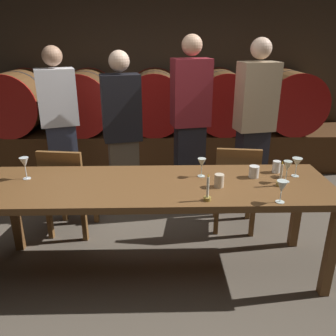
% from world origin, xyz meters
% --- Properties ---
extents(ground_plane, '(8.38, 8.38, 0.00)m').
position_xyz_m(ground_plane, '(0.00, 0.00, 0.00)').
color(ground_plane, brown).
extents(back_wall, '(6.45, 0.24, 2.73)m').
position_xyz_m(back_wall, '(0.00, 3.03, 1.37)').
color(back_wall, '#473A2D').
rests_on(back_wall, ground).
extents(barrel_shelf, '(5.80, 0.90, 0.54)m').
position_xyz_m(barrel_shelf, '(0.00, 2.48, 0.27)').
color(barrel_shelf, '#4C2D16').
rests_on(barrel_shelf, ground).
extents(wine_barrel_far_left, '(0.84, 0.90, 0.84)m').
position_xyz_m(wine_barrel_far_left, '(-1.89, 2.48, 0.95)').
color(wine_barrel_far_left, brown).
rests_on(wine_barrel_far_left, barrel_shelf).
extents(wine_barrel_left, '(0.84, 0.90, 0.84)m').
position_xyz_m(wine_barrel_left, '(-0.95, 2.48, 0.95)').
color(wine_barrel_left, '#513319').
rests_on(wine_barrel_left, barrel_shelf).
extents(wine_barrel_center, '(0.84, 0.90, 0.84)m').
position_xyz_m(wine_barrel_center, '(0.03, 2.48, 0.95)').
color(wine_barrel_center, '#513319').
rests_on(wine_barrel_center, barrel_shelf).
extents(wine_barrel_right, '(0.84, 0.90, 0.84)m').
position_xyz_m(wine_barrel_right, '(0.97, 2.48, 0.95)').
color(wine_barrel_right, brown).
rests_on(wine_barrel_right, barrel_shelf).
extents(wine_barrel_far_right, '(0.84, 0.90, 0.84)m').
position_xyz_m(wine_barrel_far_right, '(1.91, 2.48, 0.95)').
color(wine_barrel_far_right, brown).
rests_on(wine_barrel_far_right, barrel_shelf).
extents(dining_table, '(2.66, 0.77, 0.78)m').
position_xyz_m(dining_table, '(0.07, -0.01, 0.70)').
color(dining_table, brown).
rests_on(dining_table, ground).
extents(chair_left, '(0.45, 0.45, 0.88)m').
position_xyz_m(chair_left, '(-0.77, 0.56, 0.49)').
color(chair_left, brown).
rests_on(chair_left, ground).
extents(chair_right, '(0.45, 0.45, 0.88)m').
position_xyz_m(chair_right, '(0.82, 0.60, 0.49)').
color(chair_right, brown).
rests_on(chair_right, ground).
extents(guest_far_left, '(0.44, 0.35, 1.73)m').
position_xyz_m(guest_far_left, '(-0.96, 1.18, 0.89)').
color(guest_far_left, '#33384C').
rests_on(guest_far_left, ground).
extents(guest_center_left, '(0.42, 0.32, 1.69)m').
position_xyz_m(guest_center_left, '(-0.29, 1.05, 0.87)').
color(guest_center_left, brown).
rests_on(guest_center_left, ground).
extents(guest_center_right, '(0.42, 0.31, 1.84)m').
position_xyz_m(guest_center_right, '(0.41, 1.10, 0.95)').
color(guest_center_right, black).
rests_on(guest_center_right, ground).
extents(guest_far_right, '(0.42, 0.31, 1.81)m').
position_xyz_m(guest_far_right, '(1.07, 1.06, 0.93)').
color(guest_far_right, black).
rests_on(guest_far_right, ground).
extents(candle_left, '(0.05, 0.05, 0.20)m').
position_xyz_m(candle_left, '(0.41, -0.30, 0.83)').
color(candle_left, olive).
rests_on(candle_left, dining_table).
extents(candle_right, '(0.05, 0.05, 0.20)m').
position_xyz_m(candle_right, '(0.98, -0.07, 0.83)').
color(candle_right, olive).
rests_on(candle_right, dining_table).
extents(wine_glass_far_left, '(0.07, 0.07, 0.17)m').
position_xyz_m(wine_glass_far_left, '(-0.95, 0.11, 0.91)').
color(wine_glass_far_left, white).
rests_on(wine_glass_far_left, dining_table).
extents(wine_glass_left, '(0.07, 0.07, 0.15)m').
position_xyz_m(wine_glass_left, '(0.42, 0.12, 0.89)').
color(wine_glass_left, silver).
rests_on(wine_glass_left, dining_table).
extents(wine_glass_center, '(0.07, 0.07, 0.16)m').
position_xyz_m(wine_glass_center, '(0.90, -0.34, 0.89)').
color(wine_glass_center, silver).
rests_on(wine_glass_center, dining_table).
extents(wine_glass_right, '(0.06, 0.06, 0.17)m').
position_xyz_m(wine_glass_right, '(1.05, -0.00, 0.90)').
color(wine_glass_right, silver).
rests_on(wine_glass_right, dining_table).
extents(wine_glass_far_right, '(0.08, 0.08, 0.15)m').
position_xyz_m(wine_glass_far_right, '(1.17, 0.11, 0.89)').
color(wine_glass_far_right, silver).
rests_on(wine_glass_far_right, dining_table).
extents(cup_left, '(0.07, 0.07, 0.10)m').
position_xyz_m(cup_left, '(0.53, -0.08, 0.83)').
color(cup_left, beige).
rests_on(cup_left, dining_table).
extents(cup_center, '(0.08, 0.08, 0.09)m').
position_xyz_m(cup_center, '(0.83, 0.10, 0.82)').
color(cup_center, white).
rests_on(cup_center, dining_table).
extents(cup_right, '(0.06, 0.06, 0.10)m').
position_xyz_m(cup_right, '(1.04, 0.19, 0.83)').
color(cup_right, white).
rests_on(cup_right, dining_table).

